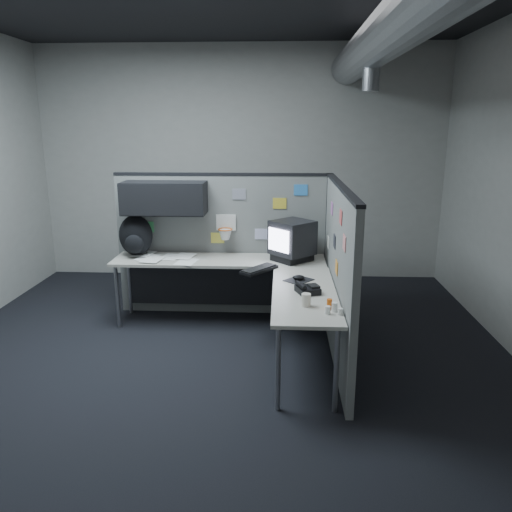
# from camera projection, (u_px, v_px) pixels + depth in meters

# --- Properties ---
(room) EXTENTS (5.62, 5.62, 3.22)m
(room) POSITION_uv_depth(u_px,v_px,m) (281.00, 131.00, 4.10)
(room) COLOR black
(room) RESTS_ON ground
(partition_back) EXTENTS (2.44, 0.42, 1.63)m
(partition_back) POSITION_uv_depth(u_px,v_px,m) (208.00, 230.00, 5.61)
(partition_back) COLOR slate
(partition_back) RESTS_ON ground
(partition_right) EXTENTS (0.07, 2.23, 1.63)m
(partition_right) POSITION_uv_depth(u_px,v_px,m) (338.00, 273.00, 4.60)
(partition_right) COLOR slate
(partition_right) RESTS_ON ground
(desk) EXTENTS (2.31, 2.11, 0.73)m
(desk) POSITION_uv_depth(u_px,v_px,m) (240.00, 277.00, 5.17)
(desk) COLOR #ADA99C
(desk) RESTS_ON ground
(monitor) EXTENTS (0.53, 0.53, 0.43)m
(monitor) POSITION_uv_depth(u_px,v_px,m) (292.00, 240.00, 5.31)
(monitor) COLOR black
(monitor) RESTS_ON desk
(keyboard) EXTENTS (0.38, 0.43, 0.04)m
(keyboard) POSITION_uv_depth(u_px,v_px,m) (259.00, 269.00, 4.97)
(keyboard) COLOR black
(keyboard) RESTS_ON desk
(mouse) EXTENTS (0.30, 0.31, 0.05)m
(mouse) POSITION_uv_depth(u_px,v_px,m) (299.00, 279.00, 4.67)
(mouse) COLOR black
(mouse) RESTS_ON desk
(phone) EXTENTS (0.23, 0.24, 0.09)m
(phone) POSITION_uv_depth(u_px,v_px,m) (307.00, 289.00, 4.32)
(phone) COLOR black
(phone) RESTS_ON desk
(bottles) EXTENTS (0.14, 0.16, 0.08)m
(bottles) POSITION_uv_depth(u_px,v_px,m) (332.00, 307.00, 3.89)
(bottles) COLOR silver
(bottles) RESTS_ON desk
(cup) EXTENTS (0.08, 0.08, 0.10)m
(cup) POSITION_uv_depth(u_px,v_px,m) (306.00, 300.00, 4.01)
(cup) COLOR beige
(cup) RESTS_ON desk
(papers) EXTENTS (0.78, 0.57, 0.02)m
(papers) POSITION_uv_depth(u_px,v_px,m) (164.00, 258.00, 5.45)
(papers) COLOR white
(papers) RESTS_ON desk
(backpack) EXTENTS (0.42, 0.40, 0.46)m
(backpack) POSITION_uv_depth(u_px,v_px,m) (136.00, 236.00, 5.50)
(backpack) COLOR black
(backpack) RESTS_ON desk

